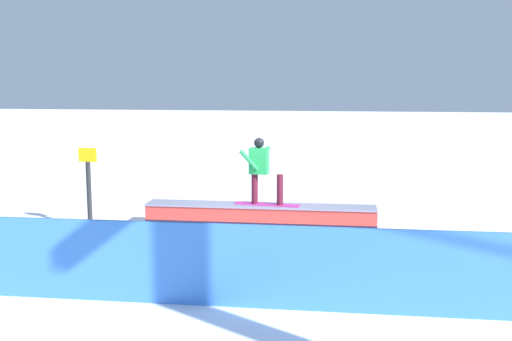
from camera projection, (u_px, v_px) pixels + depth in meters
ground_plane at (260, 228)px, 12.84m from camera, size 120.00×120.00×0.00m
grind_box at (260, 217)px, 12.80m from camera, size 5.05×0.79×0.53m
snowboarder at (261, 168)px, 12.66m from camera, size 1.46×0.44×1.46m
safety_fence at (208, 265)px, 8.24m from camera, size 10.45×0.43×1.20m
trail_marker at (89, 186)px, 12.60m from camera, size 0.40×0.10×1.78m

